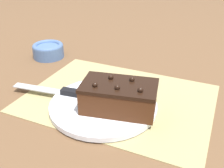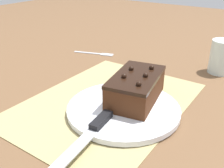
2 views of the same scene
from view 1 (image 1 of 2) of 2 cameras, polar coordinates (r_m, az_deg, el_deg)
The scene contains 6 objects.
ground_plane at distance 0.67m, azimuth 1.42°, elevation -3.15°, with size 3.00×3.00×0.00m, color brown.
placemat_woven at distance 0.67m, azimuth 1.42°, elevation -3.01°, with size 0.46×0.34×0.00m, color tan.
cake_plate at distance 0.62m, azimuth -1.89°, elevation -4.57°, with size 0.25×0.25×0.01m.
chocolate_cake at distance 0.58m, azimuth 1.55°, elevation -2.70°, with size 0.18×0.13×0.07m.
serving_knife at distance 0.67m, azimuth -10.97°, elevation -1.57°, with size 0.20×0.04×0.01m.
small_bowl at distance 0.93m, azimuth -13.71°, elevation 7.20°, with size 0.10×0.10×0.05m.
Camera 1 is at (-0.22, 0.52, 0.35)m, focal length 42.00 mm.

